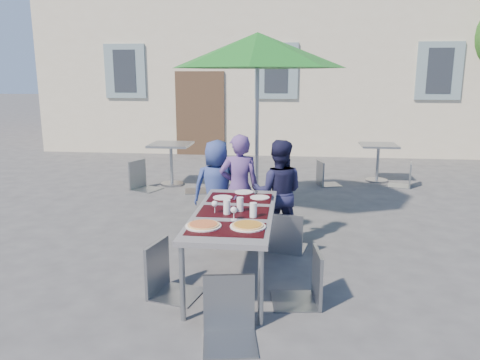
# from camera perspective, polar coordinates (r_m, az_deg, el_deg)

# --- Properties ---
(ground) EXTENTS (90.00, 90.00, 0.00)m
(ground) POSITION_cam_1_polar(r_m,az_deg,el_deg) (5.26, 0.80, -10.98)
(ground) COLOR #3F3F41
(ground) RESTS_ON ground
(dining_table) EXTENTS (0.80, 1.85, 0.76)m
(dining_table) POSITION_cam_1_polar(r_m,az_deg,el_deg) (4.78, -0.75, -4.53)
(dining_table) COLOR #4C4B51
(dining_table) RESTS_ON ground
(pizza_near_left) EXTENTS (0.33, 0.33, 0.03)m
(pizza_near_left) POSITION_cam_1_polar(r_m,az_deg,el_deg) (4.31, -4.49, -5.50)
(pizza_near_left) COLOR white
(pizza_near_left) RESTS_ON dining_table
(pizza_near_right) EXTENTS (0.33, 0.33, 0.03)m
(pizza_near_right) POSITION_cam_1_polar(r_m,az_deg,el_deg) (4.29, 0.95, -5.58)
(pizza_near_right) COLOR white
(pizza_near_right) RESTS_ON dining_table
(glassware) EXTENTS (0.46, 0.35, 0.15)m
(glassware) POSITION_cam_1_polar(r_m,az_deg,el_deg) (4.65, -0.40, -3.35)
(glassware) COLOR silver
(glassware) RESTS_ON dining_table
(place_settings) EXTENTS (0.68, 0.50, 0.01)m
(place_settings) POSITION_cam_1_polar(r_m,az_deg,el_deg) (5.36, 0.31, -1.91)
(place_settings) COLOR white
(place_settings) RESTS_ON dining_table
(child_0) EXTENTS (0.66, 0.46, 1.30)m
(child_0) POSITION_cam_1_polar(r_m,az_deg,el_deg) (6.16, -2.82, -1.06)
(child_0) COLOR navy
(child_0) RESTS_ON ground
(child_1) EXTENTS (0.56, 0.42, 1.40)m
(child_1) POSITION_cam_1_polar(r_m,az_deg,el_deg) (5.97, -0.10, -1.02)
(child_1) COLOR #5A3E7F
(child_1) RESTS_ON ground
(child_2) EXTENTS (0.65, 0.38, 1.34)m
(child_2) POSITION_cam_1_polar(r_m,az_deg,el_deg) (5.88, 4.68, -1.55)
(child_2) COLOR #1B1C3D
(child_2) RESTS_ON ground
(chair_0) EXTENTS (0.57, 0.57, 1.02)m
(chair_0) POSITION_cam_1_polar(r_m,az_deg,el_deg) (5.88, -2.86, -2.19)
(chair_0) COLOR gray
(chair_0) RESTS_ON ground
(chair_1) EXTENTS (0.40, 0.41, 0.84)m
(chair_1) POSITION_cam_1_polar(r_m,az_deg,el_deg) (5.84, -0.89, -3.49)
(chair_1) COLOR gray
(chair_1) RESTS_ON ground
(chair_2) EXTENTS (0.49, 0.50, 0.94)m
(chair_2) POSITION_cam_1_polar(r_m,az_deg,el_deg) (5.65, 5.82, -3.39)
(chair_2) COLOR gray
(chair_2) RESTS_ON ground
(chair_3) EXTENTS (0.53, 0.53, 0.99)m
(chair_3) POSITION_cam_1_polar(r_m,az_deg,el_deg) (4.58, -9.07, -6.95)
(chair_3) COLOR gray
(chair_3) RESTS_ON ground
(chair_4) EXTENTS (0.49, 0.48, 0.98)m
(chair_4) POSITION_cam_1_polar(r_m,az_deg,el_deg) (4.41, 8.22, -7.86)
(chair_4) COLOR gray
(chair_4) RESTS_ON ground
(chair_5) EXTENTS (0.50, 0.50, 0.97)m
(chair_5) POSITION_cam_1_polar(r_m,az_deg,el_deg) (3.80, -1.33, -11.29)
(chair_5) COLOR gray
(chair_5) RESTS_ON ground
(patio_umbrella) EXTENTS (2.50, 2.50, 2.70)m
(patio_umbrella) POSITION_cam_1_polar(r_m,az_deg,el_deg) (6.86, 2.16, 15.33)
(patio_umbrella) COLOR #929499
(patio_umbrella) RESTS_ON ground
(cafe_table_0) EXTENTS (0.77, 0.77, 0.82)m
(cafe_table_0) POSITION_cam_1_polar(r_m,az_deg,el_deg) (9.14, -8.39, 3.00)
(cafe_table_0) COLOR #929499
(cafe_table_0) RESTS_ON ground
(bg_chair_l_0) EXTENTS (0.60, 0.60, 1.03)m
(bg_chair_l_0) POSITION_cam_1_polar(r_m,az_deg,el_deg) (8.91, -11.98, 2.71)
(bg_chair_l_0) COLOR gray
(bg_chair_l_0) RESTS_ON ground
(bg_chair_r_0) EXTENTS (0.56, 0.56, 1.05)m
(bg_chair_r_0) POSITION_cam_1_polar(r_m,az_deg,el_deg) (8.55, -4.51, 2.64)
(bg_chair_r_0) COLOR #8E9499
(bg_chair_r_0) RESTS_ON ground
(cafe_table_1) EXTENTS (0.71, 0.71, 0.76)m
(cafe_table_1) POSITION_cam_1_polar(r_m,az_deg,el_deg) (9.77, 16.48, 2.84)
(cafe_table_1) COLOR #929499
(cafe_table_1) RESTS_ON ground
(bg_chair_l_1) EXTENTS (0.50, 0.50, 0.91)m
(bg_chair_l_1) POSITION_cam_1_polar(r_m,az_deg,el_deg) (9.19, 10.38, 2.59)
(bg_chair_l_1) COLOR gray
(bg_chair_l_1) RESTS_ON ground
(bg_chair_r_1) EXTENTS (0.48, 0.48, 0.90)m
(bg_chair_r_1) POSITION_cam_1_polar(r_m,az_deg,el_deg) (9.47, 19.59, 2.33)
(bg_chair_r_1) COLOR #939A9E
(bg_chair_r_1) RESTS_ON ground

